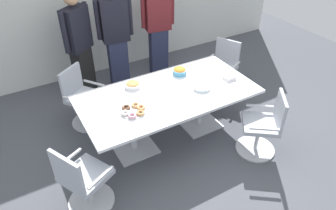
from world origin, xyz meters
name	(u,v)px	position (x,y,z in m)	size (l,w,h in m)	color
ground_plane	(168,135)	(0.00, 0.00, -0.01)	(10.00, 10.00, 0.01)	#4C4F56
conference_table	(168,101)	(0.00, 0.00, 0.63)	(2.40, 1.20, 0.75)	silver
office_chair_0	(264,127)	(0.96, -0.91, 0.41)	(0.75, 0.75, 0.91)	silver
office_chair_1	(222,70)	(1.42, 0.60, 0.41)	(0.72, 0.72, 0.91)	silver
office_chair_2	(83,100)	(-0.94, 0.92, 0.41)	(0.75, 0.75, 0.91)	silver
office_chair_3	(83,182)	(-1.42, -0.61, 0.41)	(0.72, 0.72, 0.91)	silver
person_standing_0	(79,44)	(-0.68, 1.67, 0.95)	(0.55, 0.43, 1.81)	black
person_standing_1	(116,35)	(-0.07, 1.62, 0.98)	(0.62, 0.27, 1.86)	#232842
person_standing_2	(158,24)	(0.75, 1.67, 1.00)	(0.62, 0.29, 1.89)	#232842
snack_bowl_cookies	(133,85)	(-0.35, 0.37, 0.79)	(0.22, 0.22, 0.08)	white
snack_bowl_chips_orange	(180,71)	(0.40, 0.36, 0.80)	(0.21, 0.21, 0.11)	#4C9EC6
donut_platter	(133,111)	(-0.58, -0.15, 0.77)	(0.33, 0.31, 0.04)	white
plate_stack	(202,87)	(0.46, -0.14, 0.77)	(0.24, 0.24, 0.04)	white
napkin_pile	(229,77)	(0.95, -0.12, 0.78)	(0.15, 0.15, 0.05)	white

